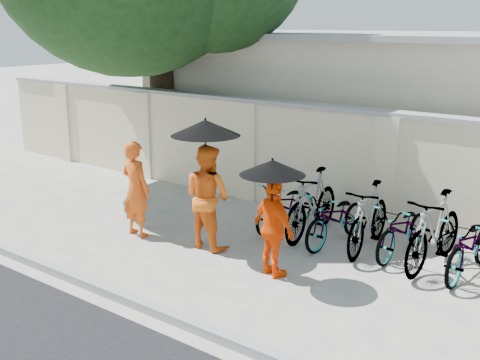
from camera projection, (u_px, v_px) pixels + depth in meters
The scene contains 16 objects.
ground at pixel (181, 254), 9.51m from camera, with size 80.00×80.00×0.00m, color #B8B1A1.
kerb at pixel (96, 286), 8.20m from camera, with size 40.00×0.16×0.12m, color gray.
compound_wall at pixel (338, 165), 11.12m from camera, with size 20.00×0.30×2.00m, color beige.
building_behind at pixel (463, 113), 13.28m from camera, with size 14.00×6.00×3.20m, color beige.
monk_left at pixel (136, 189), 10.16m from camera, with size 0.60×0.39×1.65m, color #E65212.
monk_center at pixel (207, 196), 9.61m from camera, with size 0.82×0.64×1.70m, color orange.
parasol_center at pixel (205, 128), 9.24m from camera, with size 1.09×1.09×1.14m.
monk_right at pixel (274, 229), 8.51m from camera, with size 0.84×0.35×1.44m, color #FF4904.
parasol_right at pixel (272, 167), 8.21m from camera, with size 0.92×0.92×0.92m.
bike_0 at pixel (286, 205), 10.57m from camera, with size 0.57×1.63×0.86m, color #999999.
bike_1 at pixel (312, 204), 10.19m from camera, with size 0.54×1.90×1.14m, color #999999.
bike_2 at pixel (337, 218), 9.83m from camera, with size 0.59×1.70×0.89m, color #999999.
bike_3 at pixel (368, 218), 9.53m from camera, with size 0.51×1.81×1.09m, color #999999.
bike_4 at pixel (403, 230), 9.33m from camera, with size 0.57×1.64×0.86m, color #999999.
bike_5 at pixel (434, 231), 8.86m from camera, with size 0.53×1.89×1.14m, color #999999.
bike_6 at pixel (471, 246), 8.58m from camera, with size 0.61×1.76×0.92m, color #999999.
Camera 1 is at (6.19, -6.47, 3.54)m, focal length 45.00 mm.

